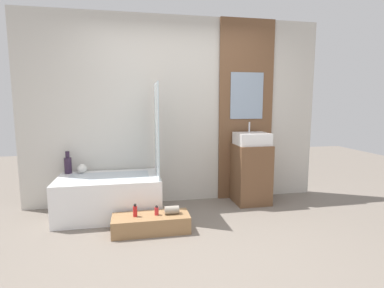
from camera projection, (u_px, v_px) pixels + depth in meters
The scene contains 13 objects.
ground_plane at pixel (201, 252), 2.88m from camera, with size 12.00×12.00×0.00m, color slate.
wall_tiled_back at pixel (177, 111), 4.23m from camera, with size 4.20×0.06×2.60m, color beige.
wall_wood_accent at pixel (246, 110), 4.38m from camera, with size 0.81×0.04×2.60m.
bathtub at pixel (110, 196), 3.78m from camera, with size 1.26×0.76×0.50m.
glass_shower_screen at pixel (157, 130), 3.74m from camera, with size 0.01×0.62×1.16m, color silver.
wooden_step_bench at pixel (151, 223), 3.32m from camera, with size 0.85×0.33×0.19m, color #997047.
vanity_cabinet at pixel (251, 174), 4.25m from camera, with size 0.47×0.47×0.84m, color brown.
sink at pixel (252, 139), 4.19m from camera, with size 0.45×0.39×0.31m.
vase_tall_dark at pixel (68, 164), 3.90m from camera, with size 0.09×0.09×0.29m.
vase_round_light at pixel (82, 169), 3.93m from camera, with size 0.12×0.12×0.12m, color silver.
bottle_soap_primary at pixel (135, 211), 3.27m from camera, with size 0.05×0.05×0.14m.
bottle_soap_secondary at pixel (157, 211), 3.31m from camera, with size 0.05×0.05×0.10m.
towel_roll at pixel (172, 210), 3.35m from camera, with size 0.09×0.09×0.16m, color gray.
Camera 1 is at (-0.61, -2.64, 1.43)m, focal length 28.00 mm.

